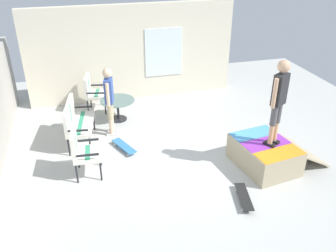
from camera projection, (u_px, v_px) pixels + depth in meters
ground_plane at (188, 163)px, 7.91m from camera, size 12.00×12.00×0.10m
house_facade at (133, 53)px, 10.35m from camera, size 0.23×6.00×2.74m
skate_ramp at (265, 154)px, 7.62m from camera, size 1.57×1.96×0.57m
patio_bench at (75, 119)px, 8.32m from camera, size 1.32×0.73×1.02m
patio_chair_near_house at (92, 90)px, 9.87m from camera, size 0.72×0.67×1.02m
patio_chair_by_wall at (81, 149)px, 7.18m from camera, size 0.66×0.60×1.02m
patio_table at (118, 106)px, 9.46m from camera, size 0.90×0.90×0.57m
person_watching at (109, 97)px, 8.50m from camera, size 0.47×0.30×1.71m
person_skater at (279, 97)px, 6.93m from camera, size 0.35×0.42×1.79m
skateboard_by_bench at (124, 146)px, 8.28m from camera, size 0.82×0.49×0.10m
skateboard_spare at (244, 197)px, 6.70m from camera, size 0.82×0.37×0.10m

